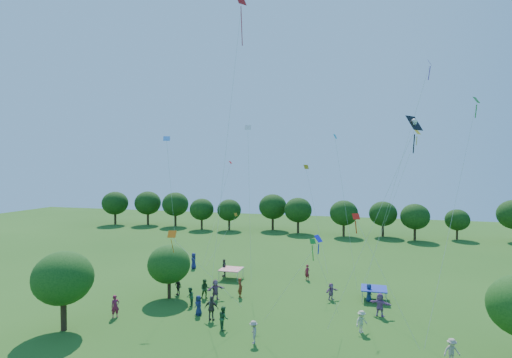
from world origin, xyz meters
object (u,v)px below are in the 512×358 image
object	(u,v)px
tent_blue	(374,289)
pirate_kite	(412,128)
near_tree_west	(63,278)
tent_red_stripe	(231,269)
red_high_kite	(236,54)
near_tree_north	(169,264)

from	to	relation	value
tent_blue	pirate_kite	xyz separation A→B (m)	(1.96, -10.25, 13.26)
near_tree_west	pirate_kite	world-z (taller)	pirate_kite
tent_red_stripe	red_high_kite	world-z (taller)	red_high_kite
near_tree_north	pirate_kite	xyz separation A→B (m)	(19.78, -5.82, 11.19)
near_tree_west	red_high_kite	bearing A→B (deg)	30.32
near_tree_north	tent_red_stripe	size ratio (longest dim) A/B	2.20
near_tree_north	pirate_kite	bearing A→B (deg)	-16.40
near_tree_west	near_tree_north	bearing A→B (deg)	64.29
tent_red_stripe	tent_blue	distance (m)	14.71
tent_red_stripe	tent_blue	xyz separation A→B (m)	(14.43, -2.84, 0.00)
tent_red_stripe	red_high_kite	bearing A→B (deg)	-68.19
near_tree_west	tent_blue	size ratio (longest dim) A/B	2.62
pirate_kite	near_tree_west	bearing A→B (deg)	-173.82
near_tree_west	pirate_kite	distance (m)	26.15
near_tree_north	red_high_kite	xyz separation A→B (m)	(7.07, -1.90, 17.75)
near_tree_west	tent_red_stripe	world-z (taller)	near_tree_west
near_tree_west	tent_blue	distance (m)	25.51
pirate_kite	tent_blue	bearing A→B (deg)	100.81
tent_blue	red_high_kite	size ratio (longest dim) A/B	0.09
tent_red_stripe	near_tree_west	bearing A→B (deg)	-115.39
near_tree_north	tent_red_stripe	xyz separation A→B (m)	(3.39, 7.27, -2.07)
near_tree_north	tent_blue	size ratio (longest dim) A/B	2.20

